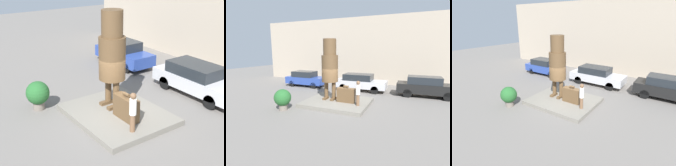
% 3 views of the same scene
% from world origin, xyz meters
% --- Properties ---
extents(ground_plane, '(60.00, 60.00, 0.00)m').
position_xyz_m(ground_plane, '(0.00, 0.00, 0.00)').
color(ground_plane, slate).
extents(pedestal, '(4.49, 3.70, 0.25)m').
position_xyz_m(pedestal, '(0.00, 0.00, 0.12)').
color(pedestal, slate).
rests_on(pedestal, ground_plane).
extents(statue_figure, '(1.17, 1.17, 4.34)m').
position_xyz_m(statue_figure, '(-0.64, 0.17, 2.78)').
color(statue_figure, brown).
rests_on(statue_figure, pedestal).
extents(giant_suitcase, '(1.26, 0.45, 1.18)m').
position_xyz_m(giant_suitcase, '(0.70, -0.07, 0.75)').
color(giant_suitcase, brown).
rests_on(giant_suitcase, pedestal).
extents(tourist, '(0.28, 0.28, 1.63)m').
position_xyz_m(tourist, '(1.67, -0.51, 1.14)').
color(tourist, brown).
rests_on(tourist, pedestal).
extents(parked_car_blue, '(4.23, 1.75, 1.61)m').
position_xyz_m(parked_car_blue, '(-5.62, 4.59, 0.84)').
color(parked_car_blue, '#284293').
rests_on(parked_car_blue, ground_plane).
extents(parked_car_silver, '(4.78, 1.80, 1.60)m').
position_xyz_m(parked_car_silver, '(0.31, 4.75, 0.85)').
color(parked_car_silver, '#B7B7BC').
rests_on(parked_car_silver, ground_plane).
extents(planter_pot, '(1.08, 1.08, 1.36)m').
position_xyz_m(planter_pot, '(-2.72, -2.52, 0.77)').
color(planter_pot, '#70665B').
rests_on(planter_pot, ground_plane).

